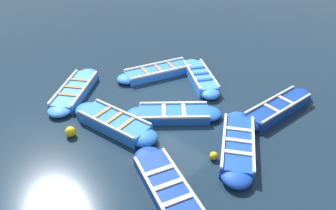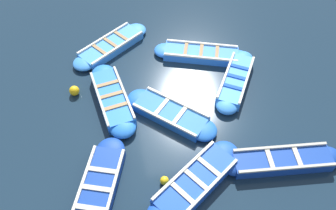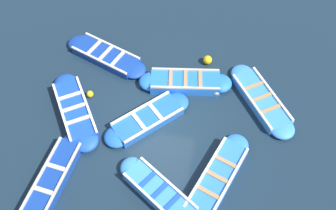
{
  "view_description": "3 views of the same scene",
  "coord_description": "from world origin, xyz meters",
  "px_view_note": "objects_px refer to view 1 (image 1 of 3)",
  "views": [
    {
      "loc": [
        7.07,
        7.0,
        7.01
      ],
      "look_at": [
        0.22,
        0.21,
        0.46
      ],
      "focal_mm": 35.0,
      "sensor_mm": 36.0,
      "label": 1
    },
    {
      "loc": [
        1.65,
        7.07,
        8.93
      ],
      "look_at": [
        0.2,
        0.18,
        0.32
      ],
      "focal_mm": 35.0,
      "sensor_mm": 36.0,
      "label": 2
    },
    {
      "loc": [
        -7.18,
        -1.73,
        11.84
      ],
      "look_at": [
        0.88,
        -0.15,
        0.18
      ],
      "focal_mm": 42.0,
      "sensor_mm": 36.0,
      "label": 3
    }
  ],
  "objects_px": {
    "boat_far_corner": "(114,123)",
    "buoy_white_drifting": "(214,156)",
    "boat_bow_out": "(278,108)",
    "buoy_yellow_far": "(71,132)",
    "boat_end_of_row": "(168,189)",
    "boat_tucked": "(75,91)",
    "boat_near_quay": "(238,145)",
    "buoy_orange_near": "(98,108)",
    "boat_inner_gap": "(200,78)",
    "boat_outer_right": "(158,72)",
    "boat_stern_in": "(174,114)"
  },
  "relations": [
    {
      "from": "boat_inner_gap",
      "to": "buoy_yellow_far",
      "type": "relative_size",
      "value": 8.96
    },
    {
      "from": "boat_far_corner",
      "to": "buoy_yellow_far",
      "type": "relative_size",
      "value": 10.06
    },
    {
      "from": "boat_tucked",
      "to": "boat_bow_out",
      "type": "relative_size",
      "value": 0.92
    },
    {
      "from": "boat_far_corner",
      "to": "buoy_white_drifting",
      "type": "distance_m",
      "value": 3.6
    },
    {
      "from": "boat_end_of_row",
      "to": "buoy_orange_near",
      "type": "relative_size",
      "value": 11.62
    },
    {
      "from": "boat_stern_in",
      "to": "buoy_white_drifting",
      "type": "relative_size",
      "value": 11.8
    },
    {
      "from": "boat_tucked",
      "to": "boat_inner_gap",
      "type": "distance_m",
      "value": 5.19
    },
    {
      "from": "boat_bow_out",
      "to": "buoy_orange_near",
      "type": "relative_size",
      "value": 11.81
    },
    {
      "from": "boat_tucked",
      "to": "buoy_yellow_far",
      "type": "relative_size",
      "value": 9.68
    },
    {
      "from": "boat_tucked",
      "to": "buoy_white_drifting",
      "type": "distance_m",
      "value": 6.35
    },
    {
      "from": "boat_far_corner",
      "to": "boat_end_of_row",
      "type": "bearing_deg",
      "value": 77.27
    },
    {
      "from": "boat_far_corner",
      "to": "boat_near_quay",
      "type": "bearing_deg",
      "value": 118.93
    },
    {
      "from": "boat_near_quay",
      "to": "boat_tucked",
      "type": "bearing_deg",
      "value": -74.66
    },
    {
      "from": "buoy_orange_near",
      "to": "boat_stern_in",
      "type": "bearing_deg",
      "value": 127.14
    },
    {
      "from": "boat_near_quay",
      "to": "boat_end_of_row",
      "type": "distance_m",
      "value": 2.81
    },
    {
      "from": "buoy_yellow_far",
      "to": "buoy_white_drifting",
      "type": "bearing_deg",
      "value": 121.24
    },
    {
      "from": "buoy_white_drifting",
      "to": "boat_stern_in",
      "type": "bearing_deg",
      "value": -106.3
    },
    {
      "from": "buoy_white_drifting",
      "to": "buoy_orange_near",
      "type": "bearing_deg",
      "value": -77.57
    },
    {
      "from": "boat_outer_right",
      "to": "boat_far_corner",
      "type": "bearing_deg",
      "value": 24.17
    },
    {
      "from": "boat_inner_gap",
      "to": "boat_stern_in",
      "type": "distance_m",
      "value": 2.84
    },
    {
      "from": "boat_tucked",
      "to": "buoy_yellow_far",
      "type": "xyz_separation_m",
      "value": [
        1.53,
        2.2,
        0.03
      ]
    },
    {
      "from": "boat_end_of_row",
      "to": "buoy_white_drifting",
      "type": "relative_size",
      "value": 14.26
    },
    {
      "from": "boat_outer_right",
      "to": "buoy_orange_near",
      "type": "height_order",
      "value": "boat_outer_right"
    },
    {
      "from": "boat_far_corner",
      "to": "boat_end_of_row",
      "type": "height_order",
      "value": "boat_far_corner"
    },
    {
      "from": "boat_stern_in",
      "to": "buoy_yellow_far",
      "type": "xyz_separation_m",
      "value": [
        3.16,
        -1.72,
        0.02
      ]
    },
    {
      "from": "boat_bow_out",
      "to": "boat_end_of_row",
      "type": "bearing_deg",
      "value": -1.92
    },
    {
      "from": "boat_far_corner",
      "to": "buoy_orange_near",
      "type": "relative_size",
      "value": 11.25
    },
    {
      "from": "boat_bow_out",
      "to": "buoy_white_drifting",
      "type": "xyz_separation_m",
      "value": [
        3.61,
        -0.12,
        -0.05
      ]
    },
    {
      "from": "boat_end_of_row",
      "to": "boat_tucked",
      "type": "bearing_deg",
      "value": -99.04
    },
    {
      "from": "boat_end_of_row",
      "to": "boat_outer_right",
      "type": "bearing_deg",
      "value": -131.64
    },
    {
      "from": "boat_far_corner",
      "to": "buoy_white_drifting",
      "type": "height_order",
      "value": "boat_far_corner"
    },
    {
      "from": "boat_inner_gap",
      "to": "buoy_orange_near",
      "type": "distance_m",
      "value": 4.54
    },
    {
      "from": "boat_bow_out",
      "to": "buoy_yellow_far",
      "type": "height_order",
      "value": "boat_bow_out"
    },
    {
      "from": "boat_bow_out",
      "to": "buoy_yellow_far",
      "type": "distance_m",
      "value": 7.39
    },
    {
      "from": "boat_bow_out",
      "to": "boat_inner_gap",
      "type": "distance_m",
      "value": 3.49
    },
    {
      "from": "boat_tucked",
      "to": "boat_near_quay",
      "type": "relative_size",
      "value": 0.99
    },
    {
      "from": "boat_far_corner",
      "to": "buoy_yellow_far",
      "type": "height_order",
      "value": "boat_far_corner"
    },
    {
      "from": "boat_inner_gap",
      "to": "boat_end_of_row",
      "type": "distance_m",
      "value": 6.22
    },
    {
      "from": "buoy_orange_near",
      "to": "buoy_white_drifting",
      "type": "distance_m",
      "value": 4.72
    },
    {
      "from": "boat_tucked",
      "to": "buoy_white_drifting",
      "type": "bearing_deg",
      "value": 98.49
    },
    {
      "from": "boat_end_of_row",
      "to": "boat_far_corner",
      "type": "bearing_deg",
      "value": -102.73
    },
    {
      "from": "boat_stern_in",
      "to": "buoy_orange_near",
      "type": "height_order",
      "value": "boat_stern_in"
    },
    {
      "from": "boat_end_of_row",
      "to": "buoy_yellow_far",
      "type": "height_order",
      "value": "boat_end_of_row"
    },
    {
      "from": "boat_bow_out",
      "to": "buoy_white_drifting",
      "type": "distance_m",
      "value": 3.61
    },
    {
      "from": "boat_stern_in",
      "to": "boat_far_corner",
      "type": "relative_size",
      "value": 0.85
    },
    {
      "from": "boat_stern_in",
      "to": "boat_end_of_row",
      "type": "relative_size",
      "value": 0.83
    },
    {
      "from": "boat_end_of_row",
      "to": "buoy_white_drifting",
      "type": "bearing_deg",
      "value": 178.07
    },
    {
      "from": "boat_tucked",
      "to": "boat_far_corner",
      "type": "height_order",
      "value": "boat_far_corner"
    },
    {
      "from": "boat_outer_right",
      "to": "boat_tucked",
      "type": "bearing_deg",
      "value": -19.53
    },
    {
      "from": "boat_tucked",
      "to": "boat_stern_in",
      "type": "relative_size",
      "value": 1.13
    }
  ]
}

